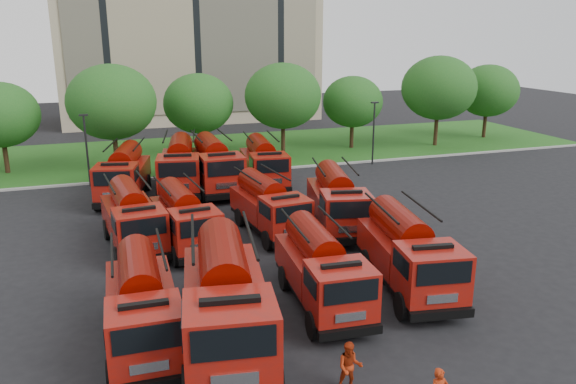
% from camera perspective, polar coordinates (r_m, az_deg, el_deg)
% --- Properties ---
extents(ground, '(140.00, 140.00, 0.00)m').
position_cam_1_polar(ground, '(27.07, 2.16, -6.90)').
color(ground, black).
rests_on(ground, ground).
extents(lawn, '(70.00, 16.00, 0.12)m').
position_cam_1_polar(lawn, '(51.18, -8.14, 4.06)').
color(lawn, '#1C5015').
rests_on(lawn, ground).
extents(curb, '(70.00, 0.30, 0.14)m').
position_cam_1_polar(curb, '(43.43, -6.16, 1.99)').
color(curb, gray).
rests_on(curb, ground).
extents(apartment_building, '(30.00, 14.18, 25.00)m').
position_cam_1_polar(apartment_building, '(72.09, -10.28, 17.35)').
color(apartment_building, tan).
rests_on(apartment_building, ground).
extents(tree_1, '(5.71, 5.71, 6.98)m').
position_cam_1_polar(tree_1, '(47.24, -27.23, 6.99)').
color(tree_1, '#382314').
rests_on(tree_1, ground).
extents(tree_2, '(6.72, 6.72, 8.22)m').
position_cam_1_polar(tree_2, '(45.11, -17.47, 8.71)').
color(tree_2, '#382314').
rests_on(tree_2, ground).
extents(tree_3, '(5.88, 5.88, 7.19)m').
position_cam_1_polar(tree_3, '(48.31, -9.09, 8.87)').
color(tree_3, '#382314').
rests_on(tree_3, ground).
extents(tree_4, '(6.55, 6.55, 8.01)m').
position_cam_1_polar(tree_4, '(48.45, -0.51, 9.73)').
color(tree_4, '#382314').
rests_on(tree_4, ground).
extents(tree_5, '(5.46, 5.46, 6.68)m').
position_cam_1_polar(tree_5, '(52.03, 6.59, 9.09)').
color(tree_5, '#382314').
rests_on(tree_5, ground).
extents(tree_6, '(6.89, 6.89, 8.42)m').
position_cam_1_polar(tree_6, '(54.50, 15.09, 10.18)').
color(tree_6, '#382314').
rests_on(tree_6, ground).
extents(tree_7, '(6.05, 6.05, 7.39)m').
position_cam_1_polar(tree_7, '(60.24, 19.64, 9.67)').
color(tree_7, '#382314').
rests_on(tree_7, ground).
extents(lamp_post_0, '(0.60, 0.25, 5.11)m').
position_cam_1_polar(lamp_post_0, '(41.24, -19.79, 4.40)').
color(lamp_post_0, black).
rests_on(lamp_post_0, ground).
extents(lamp_post_1, '(0.60, 0.25, 5.11)m').
position_cam_1_polar(lamp_post_1, '(46.20, 8.70, 6.33)').
color(lamp_post_1, black).
rests_on(lamp_post_1, ground).
extents(fire_truck_0, '(2.59, 6.76, 3.05)m').
position_cam_1_polar(fire_truck_0, '(20.20, -14.63, -11.01)').
color(fire_truck_0, black).
rests_on(fire_truck_0, ground).
extents(fire_truck_1, '(3.89, 8.24, 3.60)m').
position_cam_1_polar(fire_truck_1, '(19.37, -6.37, -10.85)').
color(fire_truck_1, black).
rests_on(fire_truck_1, ground).
extents(fire_truck_2, '(2.79, 6.79, 3.03)m').
position_cam_1_polar(fire_truck_2, '(22.34, 3.41, -7.80)').
color(fire_truck_2, black).
rests_on(fire_truck_2, ground).
extents(fire_truck_3, '(3.50, 7.37, 3.22)m').
position_cam_1_polar(fire_truck_3, '(24.16, 12.07, -6.01)').
color(fire_truck_3, black).
rests_on(fire_truck_3, ground).
extents(fire_truck_4, '(3.03, 6.98, 3.08)m').
position_cam_1_polar(fire_truck_4, '(29.17, -15.52, -2.52)').
color(fire_truck_4, black).
rests_on(fire_truck_4, ground).
extents(fire_truck_5, '(2.92, 6.71, 2.97)m').
position_cam_1_polar(fire_truck_5, '(28.69, -10.51, -2.63)').
color(fire_truck_5, black).
rests_on(fire_truck_5, ground).
extents(fire_truck_6, '(2.98, 6.76, 2.98)m').
position_cam_1_polar(fire_truck_6, '(30.18, -1.98, -1.41)').
color(fire_truck_6, black).
rests_on(fire_truck_6, ground).
extents(fire_truck_7, '(3.90, 7.44, 3.22)m').
position_cam_1_polar(fire_truck_7, '(30.76, 5.03, -0.88)').
color(fire_truck_7, black).
rests_on(fire_truck_7, ground).
extents(fire_truck_8, '(4.02, 7.58, 3.29)m').
position_cam_1_polar(fire_truck_8, '(37.85, -16.35, 1.79)').
color(fire_truck_8, black).
rests_on(fire_truck_8, ground).
extents(fire_truck_9, '(3.95, 8.05, 3.51)m').
position_cam_1_polar(fire_truck_9, '(38.71, -10.89, 2.64)').
color(fire_truck_9, black).
rests_on(fire_truck_9, ground).
extents(fire_truck_10, '(2.91, 7.78, 3.53)m').
position_cam_1_polar(fire_truck_10, '(38.48, -7.47, 2.73)').
color(fire_truck_10, black).
rests_on(fire_truck_10, ground).
extents(fire_truck_11, '(3.19, 7.34, 3.24)m').
position_cam_1_polar(fire_truck_11, '(39.43, -2.51, 2.96)').
color(fire_truck_11, black).
rests_on(fire_truck_11, ground).
extents(firefighter_2, '(0.51, 0.90, 1.53)m').
position_cam_1_polar(firefighter_2, '(25.60, 16.25, -8.97)').
color(firefighter_2, '#99250B').
rests_on(firefighter_2, ground).
extents(firefighter_3, '(1.12, 0.58, 1.73)m').
position_cam_1_polar(firefighter_3, '(24.59, 11.45, -9.69)').
color(firefighter_3, black).
rests_on(firefighter_3, ground).
extents(firefighter_4, '(1.00, 1.04, 1.79)m').
position_cam_1_polar(firefighter_4, '(27.89, -6.75, -6.29)').
color(firefighter_4, '#99250B').
rests_on(firefighter_4, ground).
extents(firefighter_5, '(1.58, 0.92, 1.59)m').
position_cam_1_polar(firefighter_5, '(30.27, 4.31, -4.39)').
color(firefighter_5, '#99250B').
rests_on(firefighter_5, ground).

